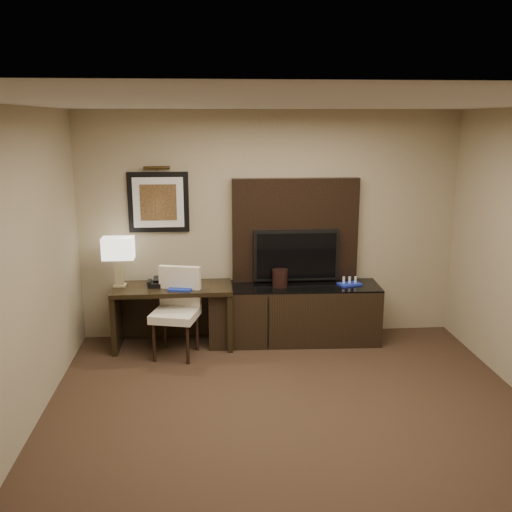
{
  "coord_description": "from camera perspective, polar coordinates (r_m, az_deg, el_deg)",
  "views": [
    {
      "loc": [
        -0.69,
        -4.16,
        2.59
      ],
      "look_at": [
        -0.22,
        1.8,
        1.15
      ],
      "focal_mm": 40.0,
      "sensor_mm": 36.0,
      "label": 1
    }
  ],
  "objects": [
    {
      "name": "wall_front",
      "position": [
        2.18,
        15.96,
        -21.68
      ],
      "size": [
        4.5,
        0.01,
        2.7
      ],
      "primitive_type": "cube",
      "color": "tan",
      "rests_on": "floor"
    },
    {
      "name": "wall_back",
      "position": [
        6.81,
        1.37,
        3.05
      ],
      "size": [
        4.5,
        0.01,
        2.7
      ],
      "primitive_type": "cube",
      "color": "tan",
      "rests_on": "floor"
    },
    {
      "name": "desk_chair",
      "position": [
        6.38,
        -8.09,
        -5.75
      ],
      "size": [
        0.59,
        0.65,
        0.99
      ],
      "primitive_type": null,
      "rotation": [
        0.0,
        0.0,
        -0.25
      ],
      "color": "#F2E6CA",
      "rests_on": "floor"
    },
    {
      "name": "desk_phone",
      "position": [
        6.61,
        -9.95,
        -2.65
      ],
      "size": [
        0.18,
        0.16,
        0.09
      ],
      "primitive_type": null,
      "rotation": [
        0.0,
        0.0,
        0.0
      ],
      "color": "black",
      "rests_on": "desk"
    },
    {
      "name": "floor",
      "position": [
        4.95,
        4.39,
        -18.12
      ],
      "size": [
        4.5,
        5.0,
        0.01
      ],
      "primitive_type": "cube",
      "color": "#332116",
      "rests_on": "ground"
    },
    {
      "name": "tv_wall_panel",
      "position": [
        6.8,
        3.93,
        2.32
      ],
      "size": [
        1.5,
        0.12,
        1.3
      ],
      "primitive_type": "cube",
      "color": "black",
      "rests_on": "wall_back"
    },
    {
      "name": "ice_bucket",
      "position": [
        6.63,
        2.4,
        -2.21
      ],
      "size": [
        0.23,
        0.23,
        0.2
      ],
      "primitive_type": "cylinder",
      "rotation": [
        0.0,
        0.0,
        0.33
      ],
      "color": "black",
      "rests_on": "credenza"
    },
    {
      "name": "tv",
      "position": [
        6.76,
        4.02,
        0.08
      ],
      "size": [
        1.0,
        0.08,
        0.6
      ],
      "primitive_type": "cube",
      "color": "black",
      "rests_on": "tv_wall_panel"
    },
    {
      "name": "table_lamp",
      "position": [
        6.64,
        -13.56,
        -0.34
      ],
      "size": [
        0.39,
        0.23,
        0.62
      ],
      "primitive_type": null,
      "rotation": [
        0.0,
        0.0,
        -0.02
      ],
      "color": "tan",
      "rests_on": "desk"
    },
    {
      "name": "minibar_tray",
      "position": [
        6.79,
        9.34,
        -2.48
      ],
      "size": [
        0.29,
        0.22,
        0.09
      ],
      "primitive_type": null,
      "rotation": [
        0.0,
        0.0,
        0.29
      ],
      "color": "#1C2EB7",
      "rests_on": "credenza"
    },
    {
      "name": "wall_left",
      "position": [
        4.61,
        -24.14,
        -3.29
      ],
      "size": [
        0.01,
        5.0,
        2.7
      ],
      "primitive_type": "cube",
      "color": "tan",
      "rests_on": "floor"
    },
    {
      "name": "picture_light",
      "position": [
        6.65,
        -9.89,
        8.69
      ],
      "size": [
        0.04,
        0.04,
        0.3
      ],
      "primitive_type": "cylinder",
      "color": "#3D2E13",
      "rests_on": "wall_back"
    },
    {
      "name": "desk",
      "position": [
        6.71,
        -8.26,
        -6.0
      ],
      "size": [
        1.36,
        0.59,
        0.73
      ],
      "primitive_type": "cube",
      "rotation": [
        0.0,
        0.0,
        0.01
      ],
      "color": "black",
      "rests_on": "floor"
    },
    {
      "name": "artwork",
      "position": [
        6.73,
        -9.73,
        5.32
      ],
      "size": [
        0.7,
        0.04,
        0.7
      ],
      "primitive_type": "cube",
      "color": "black",
      "rests_on": "wall_back"
    },
    {
      "name": "ceiling",
      "position": [
        4.22,
        5.07,
        14.98
      ],
      "size": [
        4.5,
        5.0,
        0.01
      ],
      "primitive_type": "cube",
      "color": "silver",
      "rests_on": "wall_back"
    },
    {
      "name": "book",
      "position": [
        6.54,
        -7.57,
        -2.03
      ],
      "size": [
        0.18,
        0.03,
        0.24
      ],
      "primitive_type": "imported",
      "rotation": [
        0.0,
        0.0,
        0.02
      ],
      "color": "#B4AA8E",
      "rests_on": "desk"
    },
    {
      "name": "credenza",
      "position": [
        6.81,
        3.81,
        -5.74
      ],
      "size": [
        2.02,
        0.63,
        0.69
      ],
      "primitive_type": "cube",
      "rotation": [
        0.0,
        0.0,
        -0.04
      ],
      "color": "black",
      "rests_on": "floor"
    },
    {
      "name": "blue_folder",
      "position": [
        6.53,
        -7.37,
        -3.06
      ],
      "size": [
        0.32,
        0.39,
        0.02
      ],
      "primitive_type": "cube",
      "rotation": [
        0.0,
        0.0,
        -0.21
      ],
      "color": "#182F9C",
      "rests_on": "desk"
    }
  ]
}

